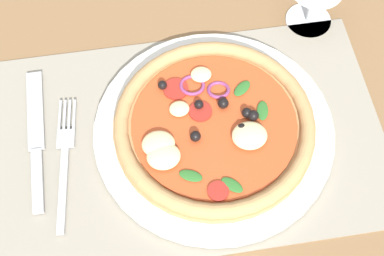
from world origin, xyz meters
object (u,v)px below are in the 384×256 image
Objects in this scene: plate at (214,133)px; fork at (65,156)px; pizza at (214,127)px; knife at (36,137)px.

plate is 1.66× the size of fork.
fork is (-18.56, -0.06, -0.29)cm from plate.
knife is (-21.86, 3.13, -1.87)cm from pizza.
pizza is at bearing -172.93° from plate.
fork is at bearing -179.86° from pizza.
pizza is 22.16cm from knife.
plate is 1.61cm from pizza.
knife is at bearing 52.70° from fork.
pizza reaches higher than knife.
knife is at bearing 171.93° from plate.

